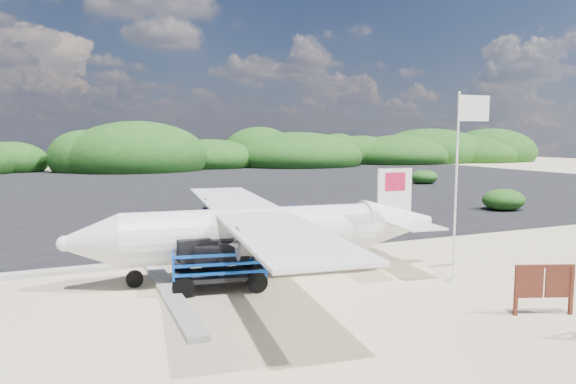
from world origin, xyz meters
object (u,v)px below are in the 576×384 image
Objects in this scene: signboard at (542,315)px; crew_b at (206,234)px; flagpole at (453,282)px; aircraft_large at (447,193)px; crew_a at (294,231)px; crew_c at (263,239)px; baggage_cart at (219,289)px.

crew_b reaches higher than signboard.
flagpole reaches higher than aircraft_large.
crew_a reaches higher than signboard.
crew_a is 3.01m from crew_b.
crew_c reaches higher than signboard.
signboard is at bearing 61.14° from aircraft_large.
flagpole is at bearing 143.64° from crew_a.
crew_c is (-4.40, 4.15, 0.83)m from flagpole.
crew_a is (-3.13, 4.52, 0.95)m from flagpole.
crew_a is 0.14× the size of aircraft_large.
signboard is at bearing 131.82° from crew_a.
crew_b is 1.10× the size of crew_c.
crew_a is at bearing 47.28° from baggage_cart.
baggage_cart is 27.62m from aircraft_large.
crew_c is (2.13, 2.18, 0.83)m from baggage_cart.
signboard is 0.80× the size of crew_a.
flagpole is 8.13m from crew_b.
crew_b is at bearing 138.08° from flagpole.
crew_a is at bearing 143.75° from crew_b.
signboard is at bearing 106.26° from crew_b.
aircraft_large reaches higher than baggage_cart.
crew_c is at bearing 35.61° from crew_a.
flagpole is 6.10m from crew_c.
crew_a is at bearing 43.69° from aircraft_large.
crew_c is at bearing 42.61° from aircraft_large.
aircraft_large reaches higher than signboard.
aircraft_large is (18.63, 14.11, -0.95)m from crew_a.
crew_b is at bearing 38.16° from aircraft_large.
aircraft_large is at bearing -124.09° from crew_c.
crew_a is 1.04× the size of crew_b.
crew_b is (-2.88, 0.87, -0.03)m from crew_a.
crew_c is at bearing 122.81° from crew_b.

